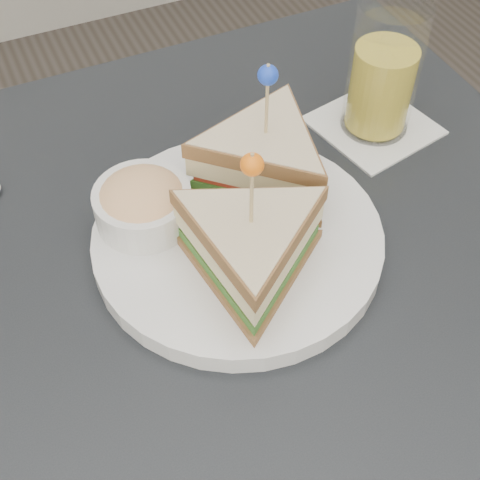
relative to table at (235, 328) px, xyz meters
The scene contains 3 objects.
table is the anchor object (origin of this frame).
plate_meal 0.13m from the table, 58.20° to the left, with size 0.33×0.33×0.17m.
drink_set 0.32m from the table, 30.43° to the left, with size 0.15×0.15×0.16m.
Camera 1 is at (-0.15, -0.35, 1.26)m, focal length 50.00 mm.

